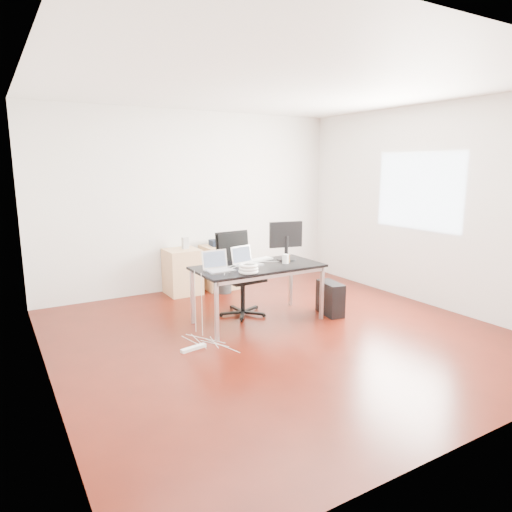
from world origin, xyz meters
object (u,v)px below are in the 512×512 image
pc_tower (330,298)px  filing_cabinet_right (219,267)px  desk (258,270)px  office_chair (239,270)px  filing_cabinet_left (182,272)px

pc_tower → filing_cabinet_right: bearing=119.2°
desk → office_chair: bearing=97.0°
desk → pc_tower: desk is taller
office_chair → desk: bearing=-86.9°
pc_tower → office_chair: bearing=157.1°
filing_cabinet_right → pc_tower: bearing=-70.7°
office_chair → filing_cabinet_left: size_ratio=1.54×
office_chair → filing_cabinet_right: (0.34, 1.30, -0.26)m
desk → office_chair: office_chair is taller
filing_cabinet_left → filing_cabinet_right: (0.63, 0.00, 0.00)m
office_chair → filing_cabinet_left: 1.36m
office_chair → filing_cabinet_left: office_chair is taller
office_chair → pc_tower: 1.28m
desk → filing_cabinet_left: bearing=101.4°
filing_cabinet_left → desk: bearing=-78.6°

